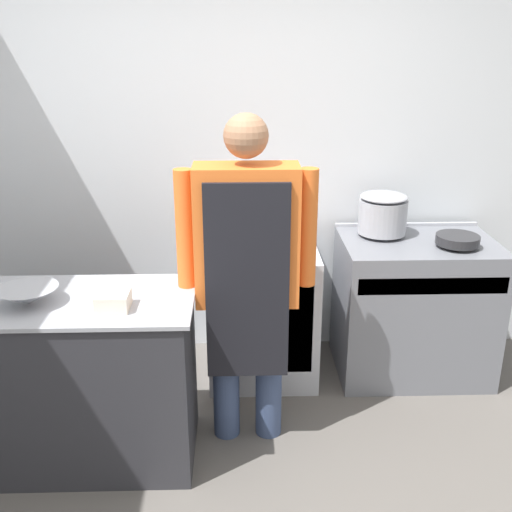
# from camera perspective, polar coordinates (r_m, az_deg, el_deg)

# --- Properties ---
(wall_back) EXTENTS (8.00, 0.05, 2.70)m
(wall_back) POSITION_cam_1_polar(r_m,az_deg,el_deg) (3.86, -2.15, 9.84)
(wall_back) COLOR silver
(wall_back) RESTS_ON ground_plane
(prep_counter) EXTENTS (1.40, 0.61, 0.88)m
(prep_counter) POSITION_cam_1_polar(r_m,az_deg,el_deg) (3.19, -18.46, -11.11)
(prep_counter) COLOR #2D2D33
(prep_counter) RESTS_ON ground_plane
(stove) EXTENTS (0.93, 0.65, 0.90)m
(stove) POSITION_cam_1_polar(r_m,az_deg,el_deg) (3.91, 14.74, -4.71)
(stove) COLOR slate
(stove) RESTS_ON ground_plane
(fridge_unit) EXTENTS (0.66, 0.66, 0.84)m
(fridge_unit) POSITION_cam_1_polar(r_m,az_deg,el_deg) (3.78, 0.61, -5.17)
(fridge_unit) COLOR silver
(fridge_unit) RESTS_ON ground_plane
(person_cook) EXTENTS (0.68, 0.24, 1.72)m
(person_cook) POSITION_cam_1_polar(r_m,az_deg,el_deg) (2.94, -0.88, -0.84)
(person_cook) COLOR #38476B
(person_cook) RESTS_ON ground_plane
(mixing_bowl) EXTENTS (0.28, 0.28, 0.08)m
(mixing_bowl) POSITION_cam_1_polar(r_m,az_deg,el_deg) (2.96, -20.90, -3.56)
(mixing_bowl) COLOR #9EA0A8
(mixing_bowl) RESTS_ON prep_counter
(plastic_tub) EXTENTS (0.15, 0.15, 0.08)m
(plastic_tub) POSITION_cam_1_polar(r_m,az_deg,el_deg) (2.80, -13.45, -4.17)
(plastic_tub) COLOR silver
(plastic_tub) RESTS_ON prep_counter
(stock_pot) EXTENTS (0.30, 0.30, 0.25)m
(stock_pot) POSITION_cam_1_polar(r_m,az_deg,el_deg) (3.76, 11.98, 4.06)
(stock_pot) COLOR #9EA0A8
(stock_pot) RESTS_ON stove
(saute_pan) EXTENTS (0.25, 0.25, 0.05)m
(saute_pan) POSITION_cam_1_polar(r_m,az_deg,el_deg) (3.70, 18.65, 1.49)
(saute_pan) COLOR #262628
(saute_pan) RESTS_ON stove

